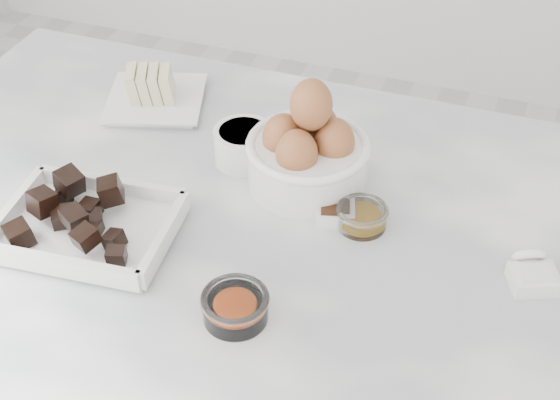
{
  "coord_description": "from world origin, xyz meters",
  "views": [
    {
      "loc": [
        0.28,
        -0.71,
        1.64
      ],
      "look_at": [
        0.02,
        0.03,
        0.98
      ],
      "focal_mm": 50.0,
      "sensor_mm": 36.0,
      "label": 1
    }
  ],
  "objects_px": {
    "honey_bowl": "(362,216)",
    "vanilla_spoon": "(335,209)",
    "sugar_ramekin": "(244,144)",
    "egg_bowl": "(308,151)",
    "butter_plate": "(153,92)",
    "zest_bowl": "(235,306)",
    "salt_spoon": "(533,273)",
    "chocolate_dish": "(87,222)"
  },
  "relations": [
    {
      "from": "honey_bowl",
      "to": "vanilla_spoon",
      "type": "xyz_separation_m",
      "value": [
        -0.04,
        0.01,
        -0.0
      ]
    },
    {
      "from": "sugar_ramekin",
      "to": "egg_bowl",
      "type": "bearing_deg",
      "value": -9.84
    },
    {
      "from": "sugar_ramekin",
      "to": "egg_bowl",
      "type": "xyz_separation_m",
      "value": [
        0.1,
        -0.02,
        0.03
      ]
    },
    {
      "from": "butter_plate",
      "to": "vanilla_spoon",
      "type": "height_order",
      "value": "butter_plate"
    },
    {
      "from": "honey_bowl",
      "to": "vanilla_spoon",
      "type": "height_order",
      "value": "vanilla_spoon"
    },
    {
      "from": "egg_bowl",
      "to": "sugar_ramekin",
      "type": "bearing_deg",
      "value": 170.16
    },
    {
      "from": "sugar_ramekin",
      "to": "egg_bowl",
      "type": "height_order",
      "value": "egg_bowl"
    },
    {
      "from": "sugar_ramekin",
      "to": "zest_bowl",
      "type": "height_order",
      "value": "sugar_ramekin"
    },
    {
      "from": "sugar_ramekin",
      "to": "butter_plate",
      "type": "bearing_deg",
      "value": 154.56
    },
    {
      "from": "egg_bowl",
      "to": "honey_bowl",
      "type": "relative_size",
      "value": 2.51
    },
    {
      "from": "zest_bowl",
      "to": "honey_bowl",
      "type": "bearing_deg",
      "value": 64.79
    },
    {
      "from": "butter_plate",
      "to": "salt_spoon",
      "type": "bearing_deg",
      "value": -18.35
    },
    {
      "from": "chocolate_dish",
      "to": "egg_bowl",
      "type": "distance_m",
      "value": 0.31
    },
    {
      "from": "chocolate_dish",
      "to": "butter_plate",
      "type": "height_order",
      "value": "butter_plate"
    },
    {
      "from": "butter_plate",
      "to": "sugar_ramekin",
      "type": "xyz_separation_m",
      "value": [
        0.19,
        -0.09,
        0.01
      ]
    },
    {
      "from": "zest_bowl",
      "to": "butter_plate",
      "type": "bearing_deg",
      "value": 127.89
    },
    {
      "from": "butter_plate",
      "to": "egg_bowl",
      "type": "height_order",
      "value": "egg_bowl"
    },
    {
      "from": "chocolate_dish",
      "to": "butter_plate",
      "type": "distance_m",
      "value": 0.32
    },
    {
      "from": "salt_spoon",
      "to": "honey_bowl",
      "type": "bearing_deg",
      "value": 172.24
    },
    {
      "from": "egg_bowl",
      "to": "vanilla_spoon",
      "type": "xyz_separation_m",
      "value": [
        0.06,
        -0.06,
        -0.04
      ]
    },
    {
      "from": "sugar_ramekin",
      "to": "salt_spoon",
      "type": "xyz_separation_m",
      "value": [
        0.43,
        -0.11,
        -0.01
      ]
    },
    {
      "from": "egg_bowl",
      "to": "salt_spoon",
      "type": "xyz_separation_m",
      "value": [
        0.32,
        -0.1,
        -0.04
      ]
    },
    {
      "from": "sugar_ramekin",
      "to": "egg_bowl",
      "type": "relative_size",
      "value": 0.51
    },
    {
      "from": "butter_plate",
      "to": "egg_bowl",
      "type": "bearing_deg",
      "value": -20.32
    },
    {
      "from": "chocolate_dish",
      "to": "vanilla_spoon",
      "type": "height_order",
      "value": "chocolate_dish"
    },
    {
      "from": "butter_plate",
      "to": "chocolate_dish",
      "type": "bearing_deg",
      "value": -78.81
    },
    {
      "from": "butter_plate",
      "to": "sugar_ramekin",
      "type": "relative_size",
      "value": 2.17
    },
    {
      "from": "sugar_ramekin",
      "to": "zest_bowl",
      "type": "relative_size",
      "value": 1.08
    },
    {
      "from": "butter_plate",
      "to": "egg_bowl",
      "type": "relative_size",
      "value": 1.1
    },
    {
      "from": "chocolate_dish",
      "to": "salt_spoon",
      "type": "bearing_deg",
      "value": 11.08
    },
    {
      "from": "sugar_ramekin",
      "to": "vanilla_spoon",
      "type": "bearing_deg",
      "value": -25.42
    },
    {
      "from": "salt_spoon",
      "to": "zest_bowl",
      "type": "bearing_deg",
      "value": -151.23
    },
    {
      "from": "chocolate_dish",
      "to": "sugar_ramekin",
      "type": "relative_size",
      "value": 2.71
    },
    {
      "from": "chocolate_dish",
      "to": "salt_spoon",
      "type": "relative_size",
      "value": 2.9
    },
    {
      "from": "honey_bowl",
      "to": "butter_plate",
      "type": "bearing_deg",
      "value": 156.12
    },
    {
      "from": "honey_bowl",
      "to": "zest_bowl",
      "type": "bearing_deg",
      "value": -115.21
    },
    {
      "from": "butter_plate",
      "to": "vanilla_spoon",
      "type": "distance_m",
      "value": 0.4
    },
    {
      "from": "chocolate_dish",
      "to": "egg_bowl",
      "type": "relative_size",
      "value": 1.37
    },
    {
      "from": "sugar_ramekin",
      "to": "chocolate_dish",
      "type": "bearing_deg",
      "value": -120.62
    },
    {
      "from": "chocolate_dish",
      "to": "egg_bowl",
      "type": "xyz_separation_m",
      "value": [
        0.24,
        0.2,
        0.03
      ]
    },
    {
      "from": "sugar_ramekin",
      "to": "salt_spoon",
      "type": "relative_size",
      "value": 1.07
    },
    {
      "from": "chocolate_dish",
      "to": "honey_bowl",
      "type": "bearing_deg",
      "value": 22.76
    }
  ]
}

